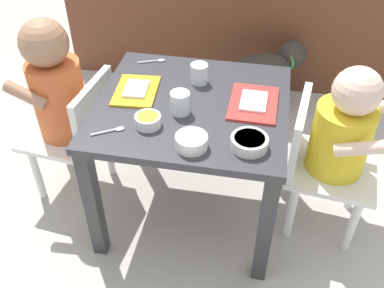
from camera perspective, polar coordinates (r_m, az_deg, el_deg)
ground_plane at (r=1.69m, az=0.00°, el=-8.02°), size 7.00×7.00×0.00m
dining_table at (r=1.42m, az=0.00°, el=2.58°), size 0.60×0.56×0.47m
seated_child_left at (r=1.57m, az=-16.67°, el=6.21°), size 0.31×0.31×0.69m
seated_child_right at (r=1.45m, az=18.38°, el=1.07°), size 0.31×0.31×0.64m
dog at (r=2.06m, az=9.08°, el=9.20°), size 0.41×0.38×0.33m
food_tray_left at (r=1.44m, az=-7.23°, el=6.90°), size 0.15×0.19×0.02m
food_tray_right at (r=1.38m, az=7.96°, el=5.30°), size 0.15×0.20×0.02m
water_cup_left at (r=1.46m, az=1.03°, el=8.93°), size 0.06×0.06×0.07m
water_cup_right at (r=1.32m, az=-1.54°, el=5.20°), size 0.06×0.06×0.07m
cereal_bowl_right_side at (r=1.21m, az=7.42°, el=0.25°), size 0.10×0.10×0.03m
veggie_bowl_near at (r=1.20m, az=-0.07°, el=0.36°), size 0.09×0.09×0.04m
cereal_bowl_left_side at (r=1.28m, az=-5.72°, el=3.08°), size 0.08×0.08×0.03m
spoon_by_left_tray at (r=1.28m, az=-10.38°, el=1.72°), size 0.09×0.06×0.01m
spoon_by_right_tray at (r=1.60m, az=-4.89°, el=10.65°), size 0.10×0.05×0.01m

